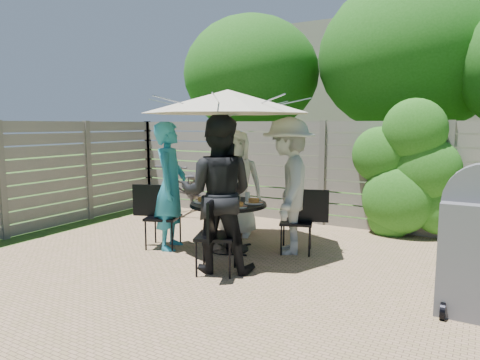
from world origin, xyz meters
The scene contains 23 objects.
backyard_envelope centered at (0.09, 10.29, 2.61)m, with size 60.00×60.00×5.00m.
patio_table centered at (-0.62, 0.86, 0.48)m, with size 1.38×1.38×0.69m.
umbrella centered at (-0.62, 0.86, 2.09)m, with size 3.03×3.03×2.25m.
chair_back centered at (-0.99, 1.75, 0.26)m, with size 0.56×0.65×0.86m.
person_back centered at (-0.94, 1.62, 0.85)m, with size 0.83×0.54×1.70m, color silver.
chair_left centered at (-1.52, 0.49, 0.28)m, with size 0.71×0.57×0.93m.
person_left centered at (-1.39, 0.54, 0.91)m, with size 0.66×0.44×1.82m, color teal.
chair_front centered at (-0.26, -0.04, 0.28)m, with size 0.59×0.72×0.94m.
person_front centered at (-0.31, 0.09, 0.95)m, with size 0.92×0.72×1.89m, color black.
chair_right centered at (0.27, 1.22, 0.27)m, with size 0.69×0.55×0.90m.
person_right centered at (0.14, 1.17, 0.94)m, with size 1.22×0.70×1.88m, color #A6A8A3.
plate_back centered at (-0.76, 1.19, 0.72)m, with size 0.26×0.26×0.06m.
plate_left centered at (-0.96, 0.72, 0.72)m, with size 0.26×0.26×0.06m.
plate_front centered at (-0.49, 0.52, 0.72)m, with size 0.26×0.26×0.06m.
plate_right centered at (-0.29, 0.99, 0.72)m, with size 0.26×0.26×0.06m.
plate_extra centered at (-0.34, 0.65, 0.72)m, with size 0.24×0.24×0.06m.
glass_back centered at (-0.82, 1.06, 0.76)m, with size 0.07×0.07×0.14m, color silver.
glass_left centered at (-0.82, 0.66, 0.76)m, with size 0.07×0.07×0.14m, color silver.
glass_front centered at (-0.43, 0.66, 0.76)m, with size 0.07×0.07×0.14m, color silver.
glass_right centered at (-0.43, 1.05, 0.76)m, with size 0.07×0.07×0.14m, color silver.
syrup_jug centered at (-0.70, 0.88, 0.77)m, with size 0.09×0.09×0.16m, color #59280C.
coffee_cup centered at (-0.62, 1.10, 0.75)m, with size 0.08×0.08×0.12m, color #C6B293.
bicycle centered at (-2.73, 2.60, 0.51)m, with size 0.67×1.93×1.01m, color #333338.
Camera 1 is at (2.44, -4.18, 1.78)m, focal length 32.00 mm.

